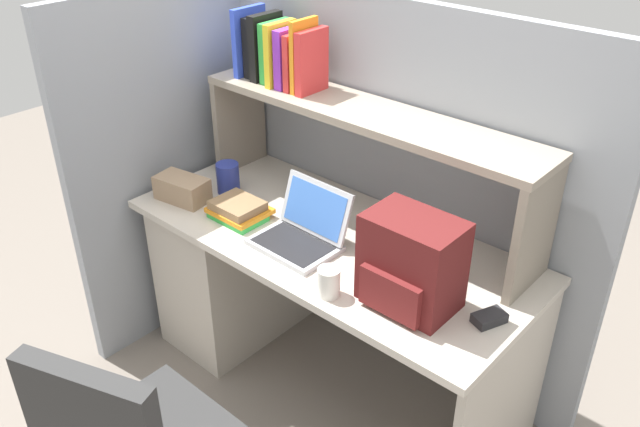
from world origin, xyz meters
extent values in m
plane|color=slate|center=(0.00, 0.00, 0.00)|extent=(8.00, 8.00, 0.00)
cube|color=beige|center=(0.00, 0.00, 0.71)|extent=(1.60, 0.70, 0.03)
cube|color=#B6AD9F|center=(-0.55, 0.00, 0.35)|extent=(0.40, 0.64, 0.70)
cube|color=#B6AD9F|center=(0.78, 0.00, 0.35)|extent=(0.03, 0.64, 0.70)
cube|color=gray|center=(0.00, 0.38, 0.78)|extent=(1.84, 0.05, 1.55)
cube|color=gray|center=(-0.85, -0.05, 0.78)|extent=(0.05, 1.06, 1.55)
cube|color=gray|center=(-0.70, 0.20, 0.94)|extent=(0.03, 0.28, 0.42)
cube|color=gray|center=(0.70, 0.20, 0.94)|extent=(0.03, 0.28, 0.42)
cube|color=gray|center=(0.00, 0.20, 1.17)|extent=(1.44, 0.28, 0.03)
cube|color=blue|center=(-0.61, 0.20, 1.32)|extent=(0.03, 0.17, 0.27)
cube|color=black|center=(-0.57, 0.21, 1.30)|extent=(0.04, 0.13, 0.24)
cube|color=black|center=(-0.52, 0.20, 1.31)|extent=(0.04, 0.16, 0.26)
cube|color=green|center=(-0.47, 0.21, 1.30)|extent=(0.04, 0.15, 0.24)
cube|color=yellow|center=(-0.42, 0.19, 1.30)|extent=(0.03, 0.16, 0.25)
cube|color=purple|center=(-0.38, 0.19, 1.30)|extent=(0.04, 0.14, 0.23)
cube|color=red|center=(-0.33, 0.21, 1.29)|extent=(0.03, 0.17, 0.22)
cube|color=orange|center=(-0.30, 0.20, 1.32)|extent=(0.02, 0.14, 0.28)
cube|color=red|center=(-0.27, 0.20, 1.30)|extent=(0.03, 0.16, 0.24)
cube|color=#B7BABF|center=(-0.04, -0.14, 0.74)|extent=(0.31, 0.22, 0.02)
cube|color=black|center=(-0.04, -0.15, 0.75)|extent=(0.28, 0.18, 0.00)
cube|color=#B7BABF|center=(-0.04, -0.03, 0.85)|extent=(0.31, 0.08, 0.19)
cube|color=#3F72CC|center=(-0.04, -0.04, 0.85)|extent=(0.27, 0.06, 0.16)
cube|color=#591919|center=(0.46, -0.13, 0.89)|extent=(0.30, 0.20, 0.31)
cube|color=maroon|center=(0.46, -0.23, 0.82)|extent=(0.22, 0.04, 0.14)
cube|color=#262628|center=(0.70, -0.05, 0.75)|extent=(0.09, 0.12, 0.03)
cylinder|color=white|center=(0.24, -0.27, 0.78)|extent=(0.08, 0.08, 0.10)
cube|color=#9E7F60|center=(-0.64, -0.19, 0.78)|extent=(0.24, 0.15, 0.10)
cylinder|color=navy|center=(-0.55, -0.02, 0.79)|extent=(0.10, 0.10, 0.13)
cube|color=green|center=(-0.35, -0.14, 0.74)|extent=(0.21, 0.15, 0.02)
cube|color=orange|center=(-0.36, -0.13, 0.76)|extent=(0.22, 0.18, 0.02)
cube|color=olive|center=(-0.36, -0.14, 0.79)|extent=(0.19, 0.16, 0.03)
camera|label=1|loc=(1.37, -1.59, 2.05)|focal=36.82mm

